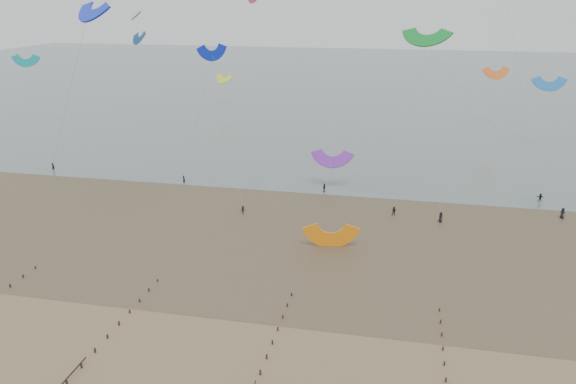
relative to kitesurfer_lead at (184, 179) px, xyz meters
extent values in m
plane|color=brown|center=(25.72, -50.91, -0.83)|extent=(500.00, 500.00, 0.00)
plane|color=#475654|center=(25.72, 149.09, -0.80)|extent=(500.00, 500.00, 0.00)
plane|color=#473A28|center=(25.72, -15.91, -0.82)|extent=(500.00, 500.00, 0.00)
ellipsoid|color=slate|center=(7.72, -28.91, -0.83)|extent=(23.60, 14.36, 0.01)
ellipsoid|color=slate|center=(37.72, -12.91, -0.83)|extent=(33.64, 18.32, 0.01)
ellipsoid|color=slate|center=(-14.28, -10.91, -0.83)|extent=(26.95, 14.22, 0.01)
cube|color=black|center=(-6.28, -44.17, -0.63)|extent=(0.16, 0.16, 0.51)
cube|color=black|center=(-6.28, -41.54, -0.65)|extent=(0.16, 0.16, 0.48)
cube|color=black|center=(-6.28, -38.91, -0.66)|extent=(0.16, 0.16, 0.45)
cube|color=black|center=(11.72, -59.96, -0.54)|extent=(0.16, 0.16, 0.68)
cube|color=black|center=(11.72, -57.33, -0.56)|extent=(0.16, 0.16, 0.65)
cube|color=black|center=(11.72, -54.70, -0.57)|extent=(0.16, 0.16, 0.62)
cube|color=black|center=(11.72, -52.07, -0.59)|extent=(0.16, 0.16, 0.59)
cube|color=black|center=(11.72, -49.44, -0.60)|extent=(0.16, 0.16, 0.57)
cube|color=black|center=(11.72, -46.80, -0.62)|extent=(0.16, 0.16, 0.54)
cube|color=black|center=(11.72, -44.17, -0.63)|extent=(0.16, 0.16, 0.51)
cube|color=black|center=(11.72, -41.54, -0.65)|extent=(0.16, 0.16, 0.48)
cube|color=black|center=(11.72, -38.91, -0.66)|extent=(0.16, 0.16, 0.45)
cube|color=black|center=(29.72, -54.70, -0.57)|extent=(0.16, 0.16, 0.62)
cube|color=black|center=(29.72, -52.07, -0.59)|extent=(0.16, 0.16, 0.59)
cube|color=black|center=(29.72, -49.44, -0.60)|extent=(0.16, 0.16, 0.57)
cube|color=black|center=(29.72, -46.80, -0.62)|extent=(0.16, 0.16, 0.54)
cube|color=black|center=(29.72, -44.17, -0.63)|extent=(0.16, 0.16, 0.51)
cube|color=black|center=(29.72, -41.54, -0.65)|extent=(0.16, 0.16, 0.48)
cube|color=black|center=(29.72, -38.91, -0.66)|extent=(0.16, 0.16, 0.45)
cube|color=black|center=(47.72, -52.07, -0.59)|extent=(0.16, 0.16, 0.59)
cube|color=black|center=(47.72, -49.44, -0.60)|extent=(0.16, 0.16, 0.57)
cube|color=black|center=(47.72, -46.80, -0.62)|extent=(0.16, 0.16, 0.54)
cube|color=black|center=(47.72, -44.17, -0.63)|extent=(0.16, 0.16, 0.51)
cube|color=black|center=(47.72, -41.54, -0.65)|extent=(0.16, 0.16, 0.48)
cube|color=black|center=(47.72, -38.91, -0.66)|extent=(0.16, 0.16, 0.45)
imported|color=black|center=(0.00, 0.00, 0.00)|extent=(0.73, 0.64, 1.67)
imported|color=black|center=(28.13, 0.57, 0.02)|extent=(0.68, 1.08, 1.71)
imported|color=black|center=(-30.62, 2.44, 0.07)|extent=(0.68, 0.46, 1.80)
imported|color=black|center=(67.39, 3.49, -0.07)|extent=(1.44, 0.54, 1.52)
imported|color=black|center=(16.09, -13.54, -0.09)|extent=(1.11, 0.99, 1.50)
imported|color=black|center=(69.29, -4.48, 0.11)|extent=(1.07, 1.07, 1.88)
imported|color=black|center=(41.52, -8.99, -0.01)|extent=(0.81, 0.64, 1.64)
imported|color=black|center=(49.14, -10.31, 0.05)|extent=(0.98, 1.03, 1.78)
camera|label=1|loc=(41.84, -99.64, 34.95)|focal=35.00mm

